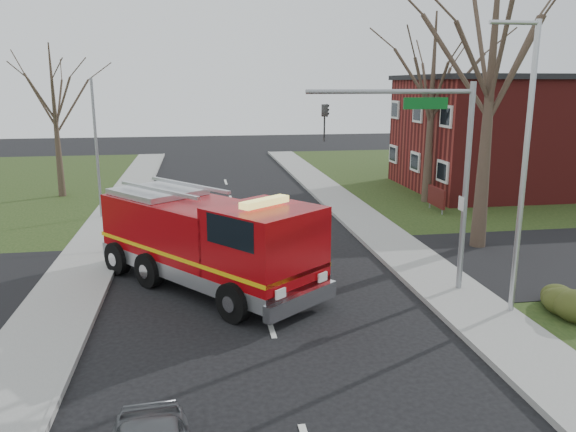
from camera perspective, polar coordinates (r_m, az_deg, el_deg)
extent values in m
plane|color=black|center=(16.46, -1.87, -10.85)|extent=(120.00, 120.00, 0.00)
cube|color=gray|center=(18.21, 18.11, -8.84)|extent=(2.40, 80.00, 0.15)
cube|color=gray|center=(16.88, -23.66, -11.11)|extent=(2.40, 80.00, 0.15)
cube|color=maroon|center=(39.09, 23.34, 7.51)|extent=(15.00, 10.00, 7.00)
cube|color=black|center=(38.96, 23.83, 12.77)|extent=(15.40, 10.40, 0.30)
cube|color=silver|center=(35.81, 12.81, 5.40)|extent=(0.12, 1.40, 1.20)
cube|color=#4B1311|center=(30.62, 14.85, 1.89)|extent=(0.12, 2.00, 1.00)
cylinder|color=gray|center=(30.00, 15.41, 0.75)|extent=(0.08, 0.08, 0.90)
cylinder|color=gray|center=(31.43, 14.21, 1.38)|extent=(0.08, 0.08, 0.90)
cone|color=#34261E|center=(23.80, 19.73, 10.79)|extent=(0.64, 0.64, 12.00)
cone|color=#34261E|center=(32.58, 14.33, 10.31)|extent=(0.56, 0.56, 10.50)
cone|color=#34261E|center=(35.90, -22.53, 8.76)|extent=(0.44, 0.44, 9.00)
cylinder|color=gray|center=(18.71, 17.59, 2.42)|extent=(0.18, 0.18, 6.80)
cylinder|color=gray|center=(17.38, 10.46, 12.33)|extent=(5.20, 0.14, 0.14)
cube|color=#0C591E|center=(17.79, 13.82, 11.06)|extent=(1.40, 0.06, 0.35)
imported|color=black|center=(16.83, 3.85, 11.30)|extent=(0.22, 0.18, 1.10)
cylinder|color=#B7BABF|center=(17.20, 22.83, 3.80)|extent=(0.16, 0.16, 8.40)
cylinder|color=#B7BABF|center=(16.73, 22.01, 17.77)|extent=(1.40, 0.12, 0.12)
cylinder|color=gray|center=(29.49, -18.86, 6.32)|extent=(0.14, 0.14, 7.00)
cube|color=#92060B|center=(20.04, -10.78, -1.52)|extent=(5.73, 6.18, 2.28)
cube|color=#92060B|center=(16.98, -2.34, -3.42)|extent=(3.97, 3.97, 2.61)
cube|color=#B7BABF|center=(19.31, -8.31, -4.85)|extent=(7.50, 8.41, 0.49)
cube|color=#E5B20C|center=(19.13, -8.37, -3.15)|extent=(7.51, 8.42, 0.13)
cube|color=black|center=(15.97, 0.69, -1.46)|extent=(2.05, 1.66, 0.92)
cube|color=#E5D866|center=(16.61, -2.39, 1.43)|extent=(1.60, 1.38, 0.20)
cylinder|color=black|center=(16.40, -5.53, -8.73)|extent=(1.04, 1.17, 1.20)
cylinder|color=black|center=(18.28, 1.07, -6.30)|extent=(1.04, 1.17, 1.20)
cylinder|color=black|center=(21.16, -16.92, -4.13)|extent=(1.04, 1.17, 1.20)
cylinder|color=black|center=(22.65, -10.80, -2.64)|extent=(1.04, 1.17, 1.20)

